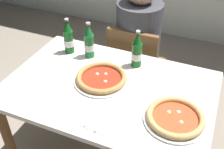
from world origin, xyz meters
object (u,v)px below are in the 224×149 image
(diner_seated, at_px, (137,53))
(pizza_marinara_far, at_px, (101,78))
(beer_bottle_right, at_px, (69,38))
(beer_bottle_left, at_px, (137,52))
(dining_table_main, at_px, (109,101))
(beer_bottle_center, at_px, (89,43))
(napkin_with_cutlery, at_px, (99,118))
(pizza_margherita_near, at_px, (175,118))
(chair_behind_table, at_px, (135,67))

(diner_seated, bearing_deg, pizza_marinara_far, -91.70)
(diner_seated, xyz_separation_m, beer_bottle_right, (-0.36, -0.42, 0.27))
(beer_bottle_left, bearing_deg, dining_table_main, -106.46)
(dining_table_main, xyz_separation_m, beer_bottle_left, (0.08, 0.26, 0.22))
(diner_seated, relative_size, beer_bottle_left, 4.89)
(beer_bottle_left, bearing_deg, beer_bottle_center, -176.86)
(diner_seated, relative_size, beer_bottle_right, 4.89)
(dining_table_main, relative_size, beer_bottle_right, 4.86)
(dining_table_main, xyz_separation_m, pizza_marinara_far, (-0.06, 0.03, 0.13))
(diner_seated, xyz_separation_m, napkin_with_cutlery, (0.10, -0.91, 0.17))
(pizza_margherita_near, height_order, beer_bottle_center, beer_bottle_center)
(beer_bottle_right, relative_size, napkin_with_cutlery, 1.22)
(napkin_with_cutlery, bearing_deg, diner_seated, 96.07)
(pizza_margherita_near, height_order, pizza_marinara_far, same)
(dining_table_main, distance_m, pizza_marinara_far, 0.15)
(pizza_margherita_near, distance_m, napkin_with_cutlery, 0.38)
(dining_table_main, bearing_deg, diner_seated, 93.44)
(dining_table_main, bearing_deg, napkin_with_cutlery, -77.18)
(beer_bottle_left, relative_size, beer_bottle_center, 1.00)
(diner_seated, bearing_deg, beer_bottle_right, -130.31)
(beer_bottle_left, distance_m, beer_bottle_center, 0.32)
(chair_behind_table, relative_size, beer_bottle_center, 3.44)
(pizza_margherita_near, bearing_deg, beer_bottle_left, 131.20)
(dining_table_main, relative_size, pizza_marinara_far, 3.67)
(chair_behind_table, height_order, pizza_margherita_near, chair_behind_table)
(dining_table_main, height_order, pizza_marinara_far, pizza_marinara_far)
(beer_bottle_center, height_order, beer_bottle_right, same)
(beer_bottle_left, height_order, napkin_with_cutlery, beer_bottle_left)
(pizza_marinara_far, bearing_deg, dining_table_main, -26.05)
(pizza_marinara_far, bearing_deg, beer_bottle_right, 147.86)
(chair_behind_table, bearing_deg, dining_table_main, 92.35)
(diner_seated, height_order, beer_bottle_center, diner_seated)
(diner_seated, distance_m, pizza_margherita_near, 0.92)
(beer_bottle_right, bearing_deg, napkin_with_cutlery, -47.39)
(beer_bottle_left, bearing_deg, napkin_with_cutlery, -92.26)
(chair_behind_table, distance_m, napkin_with_cutlery, 0.91)
(dining_table_main, relative_size, beer_bottle_left, 4.86)
(dining_table_main, bearing_deg, chair_behind_table, 93.58)
(pizza_margherita_near, xyz_separation_m, pizza_marinara_far, (-0.47, 0.15, -0.00))
(diner_seated, distance_m, beer_bottle_center, 0.54)
(pizza_margherita_near, xyz_separation_m, beer_bottle_center, (-0.66, 0.37, 0.08))
(diner_seated, relative_size, pizza_marinara_far, 3.70)
(beer_bottle_center, relative_size, beer_bottle_right, 1.00)
(diner_seated, bearing_deg, pizza_margherita_near, -59.86)
(beer_bottle_left, bearing_deg, beer_bottle_right, -177.28)
(beer_bottle_right, xyz_separation_m, napkin_with_cutlery, (0.45, -0.49, -0.10))
(diner_seated, xyz_separation_m, beer_bottle_left, (0.12, -0.40, 0.27))
(chair_behind_table, height_order, beer_bottle_right, beer_bottle_right)
(diner_seated, bearing_deg, chair_behind_table, -88.28)
(pizza_marinara_far, distance_m, beer_bottle_center, 0.30)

